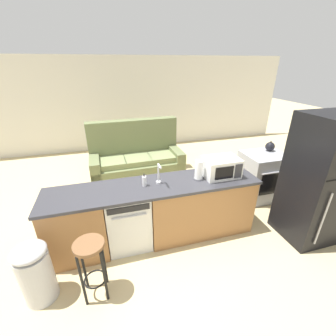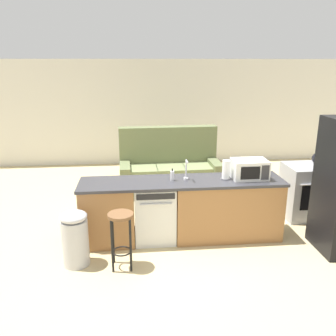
{
  "view_description": "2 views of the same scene",
  "coord_description": "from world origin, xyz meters",
  "px_view_note": "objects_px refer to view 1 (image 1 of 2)",
  "views": [
    {
      "loc": [
        -0.41,
        -2.61,
        2.41
      ],
      "look_at": [
        0.48,
        0.52,
        0.88
      ],
      "focal_mm": 24.0,
      "sensor_mm": 36.0,
      "label": 1
    },
    {
      "loc": [
        -0.53,
        -4.78,
        2.53
      ],
      "look_at": [
        -0.04,
        0.17,
        1.04
      ],
      "focal_mm": 38.0,
      "sensor_mm": 36.0,
      "label": 2
    }
  ],
  "objects_px": {
    "dishwasher": "(128,218)",
    "bar_stool": "(91,258)",
    "microwave": "(221,167)",
    "refrigerator": "(318,181)",
    "stove_range": "(262,176)",
    "soap_bottle": "(144,181)",
    "couch": "(136,160)",
    "paper_towel_roll": "(199,170)",
    "trash_bin": "(36,272)",
    "kettle": "(270,146)"
  },
  "relations": [
    {
      "from": "refrigerator",
      "to": "paper_towel_roll",
      "type": "xyz_separation_m",
      "value": [
        -1.56,
        0.55,
        0.12
      ]
    },
    {
      "from": "paper_towel_roll",
      "to": "couch",
      "type": "height_order",
      "value": "couch"
    },
    {
      "from": "stove_range",
      "to": "microwave",
      "type": "xyz_separation_m",
      "value": [
        -1.22,
        -0.55,
        0.59
      ]
    },
    {
      "from": "bar_stool",
      "to": "couch",
      "type": "relative_size",
      "value": 0.37
    },
    {
      "from": "dishwasher",
      "to": "microwave",
      "type": "distance_m",
      "value": 1.51
    },
    {
      "from": "refrigerator",
      "to": "soap_bottle",
      "type": "relative_size",
      "value": 10.48
    },
    {
      "from": "kettle",
      "to": "trash_bin",
      "type": "height_order",
      "value": "kettle"
    },
    {
      "from": "refrigerator",
      "to": "dishwasher",
      "type": "bearing_deg",
      "value": 168.07
    },
    {
      "from": "kettle",
      "to": "couch",
      "type": "xyz_separation_m",
      "value": [
        -2.33,
        1.44,
        -0.59
      ]
    },
    {
      "from": "trash_bin",
      "to": "dishwasher",
      "type": "bearing_deg",
      "value": 29.29
    },
    {
      "from": "paper_towel_roll",
      "to": "bar_stool",
      "type": "xyz_separation_m",
      "value": [
        -1.5,
        -0.72,
        -0.5
      ]
    },
    {
      "from": "soap_bottle",
      "to": "bar_stool",
      "type": "relative_size",
      "value": 0.24
    },
    {
      "from": "soap_bottle",
      "to": "kettle",
      "type": "bearing_deg",
      "value": 14.7
    },
    {
      "from": "dishwasher",
      "to": "trash_bin",
      "type": "relative_size",
      "value": 1.14
    },
    {
      "from": "refrigerator",
      "to": "stove_range",
      "type": "bearing_deg",
      "value": 89.99
    },
    {
      "from": "soap_bottle",
      "to": "couch",
      "type": "relative_size",
      "value": 0.09
    },
    {
      "from": "bar_stool",
      "to": "couch",
      "type": "height_order",
      "value": "couch"
    },
    {
      "from": "paper_towel_roll",
      "to": "bar_stool",
      "type": "height_order",
      "value": "paper_towel_roll"
    },
    {
      "from": "paper_towel_roll",
      "to": "soap_bottle",
      "type": "relative_size",
      "value": 1.6
    },
    {
      "from": "microwave",
      "to": "paper_towel_roll",
      "type": "bearing_deg",
      "value": 179.31
    },
    {
      "from": "dishwasher",
      "to": "trash_bin",
      "type": "bearing_deg",
      "value": -150.71
    },
    {
      "from": "trash_bin",
      "to": "paper_towel_roll",
      "type": "bearing_deg",
      "value": 15.89
    },
    {
      "from": "stove_range",
      "to": "refrigerator",
      "type": "bearing_deg",
      "value": -90.01
    },
    {
      "from": "kettle",
      "to": "couch",
      "type": "height_order",
      "value": "couch"
    },
    {
      "from": "refrigerator",
      "to": "trash_bin",
      "type": "relative_size",
      "value": 2.49
    },
    {
      "from": "dishwasher",
      "to": "bar_stool",
      "type": "bearing_deg",
      "value": -122.95
    },
    {
      "from": "microwave",
      "to": "bar_stool",
      "type": "distance_m",
      "value": 2.04
    },
    {
      "from": "stove_range",
      "to": "trash_bin",
      "type": "xyz_separation_m",
      "value": [
        -3.66,
        -1.14,
        -0.07
      ]
    },
    {
      "from": "stove_range",
      "to": "kettle",
      "type": "xyz_separation_m",
      "value": [
        0.17,
        0.13,
        0.53
      ]
    },
    {
      "from": "stove_range",
      "to": "bar_stool",
      "type": "relative_size",
      "value": 1.22
    },
    {
      "from": "paper_towel_roll",
      "to": "couch",
      "type": "bearing_deg",
      "value": 105.81
    },
    {
      "from": "stove_range",
      "to": "microwave",
      "type": "bearing_deg",
      "value": -155.7
    },
    {
      "from": "couch",
      "to": "bar_stool",
      "type": "bearing_deg",
      "value": -107.61
    },
    {
      "from": "paper_towel_roll",
      "to": "trash_bin",
      "type": "bearing_deg",
      "value": -164.11
    },
    {
      "from": "stove_range",
      "to": "trash_bin",
      "type": "distance_m",
      "value": 3.83
    },
    {
      "from": "paper_towel_roll",
      "to": "couch",
      "type": "relative_size",
      "value": 0.14
    },
    {
      "from": "soap_bottle",
      "to": "dishwasher",
      "type": "bearing_deg",
      "value": -175.46
    },
    {
      "from": "soap_bottle",
      "to": "refrigerator",
      "type": "bearing_deg",
      "value": -13.7
    },
    {
      "from": "refrigerator",
      "to": "kettle",
      "type": "relative_size",
      "value": 8.99
    },
    {
      "from": "soap_bottle",
      "to": "trash_bin",
      "type": "relative_size",
      "value": 0.24
    },
    {
      "from": "dishwasher",
      "to": "trash_bin",
      "type": "distance_m",
      "value": 1.21
    },
    {
      "from": "dishwasher",
      "to": "couch",
      "type": "bearing_deg",
      "value": 78.38
    },
    {
      "from": "refrigerator",
      "to": "bar_stool",
      "type": "height_order",
      "value": "refrigerator"
    },
    {
      "from": "dishwasher",
      "to": "stove_range",
      "type": "relative_size",
      "value": 0.93
    },
    {
      "from": "dishwasher",
      "to": "bar_stool",
      "type": "height_order",
      "value": "dishwasher"
    },
    {
      "from": "stove_range",
      "to": "bar_stool",
      "type": "bearing_deg",
      "value": -157.57
    },
    {
      "from": "stove_range",
      "to": "trash_bin",
      "type": "bearing_deg",
      "value": -162.67
    },
    {
      "from": "trash_bin",
      "to": "couch",
      "type": "distance_m",
      "value": 3.1
    },
    {
      "from": "stove_range",
      "to": "refrigerator",
      "type": "distance_m",
      "value": 1.19
    },
    {
      "from": "microwave",
      "to": "kettle",
      "type": "bearing_deg",
      "value": 26.13
    }
  ]
}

